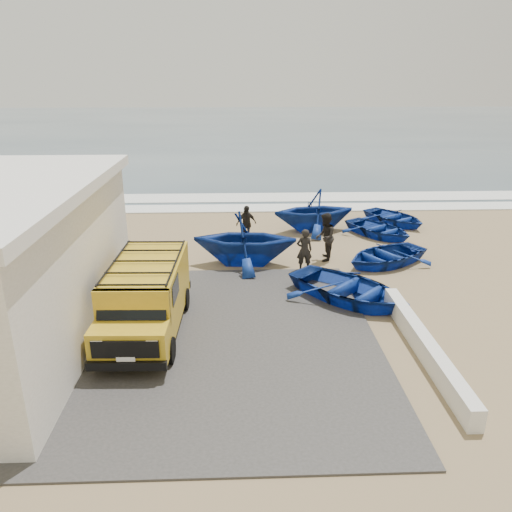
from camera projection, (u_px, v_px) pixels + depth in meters
name	position (u px, v px, depth m)	size (l,w,h in m)	color
ground	(230.00, 307.00, 15.44)	(160.00, 160.00, 0.00)	#937B55
slab	(155.00, 340.00, 13.49)	(12.00, 10.00, 0.05)	#43403D
ocean	(234.00, 127.00, 68.01)	(180.00, 88.00, 0.01)	#385166
surf_line	(232.00, 208.00, 26.70)	(180.00, 1.60, 0.06)	white
surf_wash	(233.00, 198.00, 29.05)	(180.00, 2.20, 0.04)	white
parapet	(424.00, 346.00, 12.71)	(0.35, 6.00, 0.55)	silver
van	(146.00, 295.00, 13.65)	(2.04, 4.80, 2.04)	gold
boat_near_left	(349.00, 289.00, 15.73)	(2.94, 4.11, 0.85)	navy
boat_near_right	(385.00, 255.00, 18.81)	(2.51, 3.51, 0.73)	navy
boat_mid_left	(245.00, 238.00, 18.63)	(3.32, 3.84, 2.03)	navy
boat_mid_right	(379.00, 229.00, 22.10)	(2.36, 3.31, 0.68)	navy
boat_far_left	(314.00, 210.00, 22.67)	(3.18, 3.68, 1.94)	navy
boat_far_right	(394.00, 217.00, 23.88)	(2.35, 3.29, 0.68)	navy
fisherman_front	(304.00, 250.00, 18.07)	(0.58, 0.38, 1.59)	black
fisherman_middle	(325.00, 237.00, 19.06)	(0.91, 0.71, 1.86)	black
fisherman_back	(246.00, 224.00, 21.22)	(0.93, 0.39, 1.59)	black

